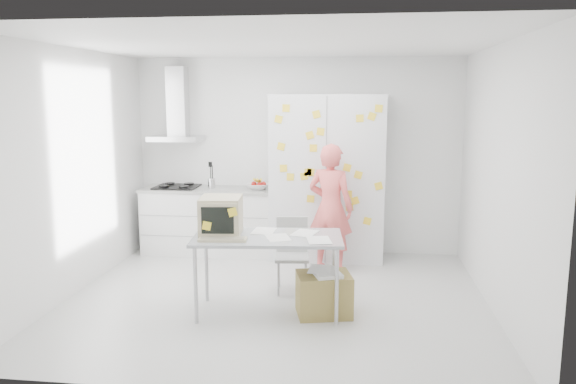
# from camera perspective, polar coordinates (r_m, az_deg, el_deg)

# --- Properties ---
(floor) EXTENTS (4.50, 4.00, 0.02)m
(floor) POSITION_cam_1_polar(r_m,az_deg,el_deg) (6.22, -1.21, -10.87)
(floor) COLOR silver
(floor) RESTS_ON ground
(walls) EXTENTS (4.52, 4.01, 2.70)m
(walls) POSITION_cam_1_polar(r_m,az_deg,el_deg) (6.59, -0.33, 2.51)
(walls) COLOR white
(walls) RESTS_ON ground
(ceiling) EXTENTS (4.50, 4.00, 0.02)m
(ceiling) POSITION_cam_1_polar(r_m,az_deg,el_deg) (5.85, -1.30, 14.85)
(ceiling) COLOR white
(ceiling) RESTS_ON walls
(counter_run) EXTENTS (1.84, 0.63, 1.28)m
(counter_run) POSITION_cam_1_polar(r_m,az_deg,el_deg) (7.92, -8.02, -2.81)
(counter_run) COLOR white
(counter_run) RESTS_ON ground
(range_hood) EXTENTS (0.70, 0.48, 1.01)m
(range_hood) POSITION_cam_1_polar(r_m,az_deg,el_deg) (8.00, -11.17, 7.97)
(range_hood) COLOR silver
(range_hood) RESTS_ON walls
(tall_cabinet) EXTENTS (1.50, 0.68, 2.20)m
(tall_cabinet) POSITION_cam_1_polar(r_m,az_deg,el_deg) (7.52, 4.02, 1.47)
(tall_cabinet) COLOR silver
(tall_cabinet) RESTS_ON ground
(person) EXTENTS (0.68, 0.57, 1.61)m
(person) POSITION_cam_1_polar(r_m,az_deg,el_deg) (7.00, 4.34, -1.62)
(person) COLOR #F76260
(person) RESTS_ON ground
(desk) EXTENTS (1.55, 0.88, 1.18)m
(desk) POSITION_cam_1_polar(r_m,az_deg,el_deg) (5.66, -5.11, -3.42)
(desk) COLOR #999EA3
(desk) RESTS_ON ground
(chair) EXTENTS (0.41, 0.41, 0.83)m
(chair) POSITION_cam_1_polar(r_m,az_deg,el_deg) (6.36, 0.41, -5.89)
(chair) COLOR #A1A19F
(chair) RESTS_ON ground
(cardboard_box) EXTENTS (0.61, 0.53, 0.46)m
(cardboard_box) POSITION_cam_1_polar(r_m,az_deg,el_deg) (5.74, 3.66, -10.26)
(cardboard_box) COLOR olive
(cardboard_box) RESTS_ON ground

